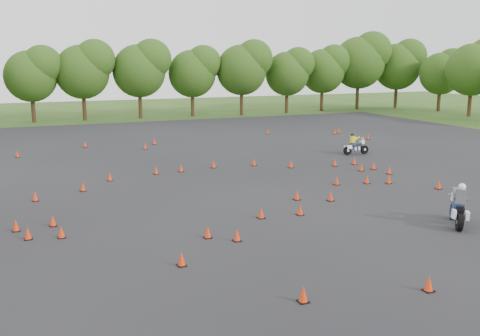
{
  "coord_description": "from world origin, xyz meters",
  "views": [
    {
      "loc": [
        -10.32,
        -20.83,
        6.68
      ],
      "look_at": [
        0.0,
        4.0,
        1.2
      ],
      "focal_mm": 40.0,
      "sensor_mm": 36.0,
      "label": 1
    }
  ],
  "objects": [
    {
      "name": "traffic_cones",
      "position": [
        -0.04,
        5.61,
        0.23
      ],
      "size": [
        36.5,
        33.01,
        0.45
      ],
      "color": "red",
      "rests_on": "asphalt_pad"
    },
    {
      "name": "rider_yellow",
      "position": [
        11.8,
        10.7,
        0.77
      ],
      "size": [
        2.01,
        0.7,
        1.53
      ],
      "primitive_type": null,
      "rotation": [
        0.0,
        0.0,
        -0.04
      ],
      "color": "gold",
      "rests_on": "ground"
    },
    {
      "name": "ground",
      "position": [
        0.0,
        0.0,
        0.0
      ],
      "size": [
        140.0,
        140.0,
        0.0
      ],
      "primitive_type": "plane",
      "color": "#2D5119",
      "rests_on": "ground"
    },
    {
      "name": "rider_grey",
      "position": [
        5.95,
        -4.78,
        0.9
      ],
      "size": [
        1.94,
        2.3,
        1.79
      ],
      "primitive_type": null,
      "rotation": [
        0.0,
        0.0,
        0.94
      ],
      "color": "#44464D",
      "rests_on": "ground"
    },
    {
      "name": "asphalt_pad",
      "position": [
        0.0,
        6.0,
        0.01
      ],
      "size": [
        62.0,
        62.0,
        0.0
      ],
      "primitive_type": "plane",
      "color": "black",
      "rests_on": "ground"
    },
    {
      "name": "treeline",
      "position": [
        3.98,
        34.89,
        4.52
      ],
      "size": [
        86.51,
        32.42,
        10.82
      ],
      "color": "#2A4915",
      "rests_on": "ground"
    }
  ]
}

